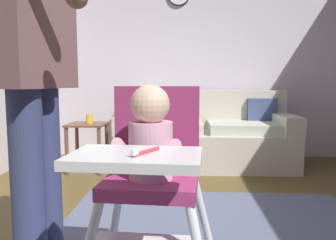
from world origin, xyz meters
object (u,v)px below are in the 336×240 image
couch (205,137)px  side_table (87,136)px  adult_standing (34,76)px  high_chair (152,158)px  sippy_cup (89,119)px

couch → side_table: (-1.29, -0.34, 0.05)m
couch → adult_standing: bearing=-19.8°
high_chair → sippy_cup: (-0.88, 2.25, -0.09)m
high_chair → sippy_cup: bearing=-154.3°
side_table → sippy_cup: 0.19m
adult_standing → high_chair: bearing=0.0°
adult_standing → sippy_cup: adult_standing is taller
side_table → high_chair: bearing=-67.9°
couch → sippy_cup: (-1.26, -0.34, 0.24)m
adult_standing → side_table: bearing=113.6°
side_table → couch: bearing=14.8°
side_table → sippy_cup: size_ratio=5.20×
high_chair → adult_standing: 0.62m
couch → high_chair: high_chair is taller
high_chair → sippy_cup: size_ratio=9.55×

